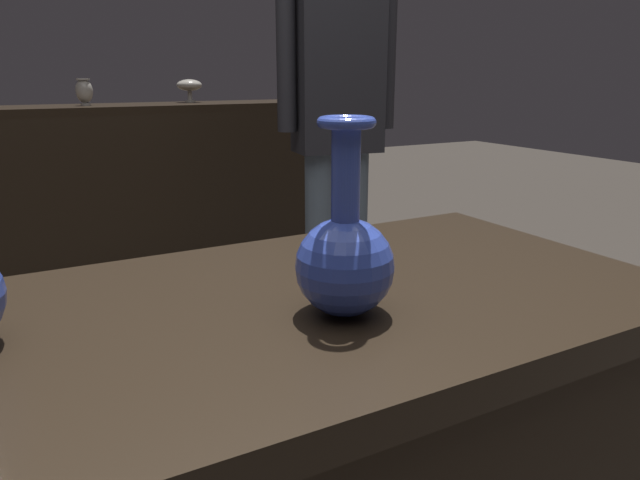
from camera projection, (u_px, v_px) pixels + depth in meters
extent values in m
cube|color=black|center=(298.00, 312.00, 0.90)|extent=(1.20, 0.64, 0.05)
cube|color=black|center=(97.00, 213.00, 2.84)|extent=(2.60, 0.40, 0.95)
cube|color=black|center=(86.00, 110.00, 2.70)|extent=(2.60, 0.40, 0.04)
sphere|color=#2D429E|center=(345.00, 267.00, 0.81)|extent=(0.14, 0.14, 0.14)
cylinder|color=#2D429E|center=(346.00, 176.00, 0.78)|extent=(0.04, 0.04, 0.14)
torus|color=#2D429E|center=(346.00, 122.00, 0.76)|extent=(0.08, 0.08, 0.02)
cylinder|color=gray|center=(190.00, 101.00, 3.00)|extent=(0.05, 0.05, 0.01)
cylinder|color=gray|center=(190.00, 96.00, 2.99)|extent=(0.02, 0.02, 0.05)
ellipsoid|color=gray|center=(189.00, 85.00, 2.98)|extent=(0.13, 0.13, 0.06)
cone|color=red|center=(284.00, 99.00, 3.21)|extent=(0.07, 0.07, 0.02)
cylinder|color=red|center=(283.00, 81.00, 3.19)|extent=(0.06, 0.06, 0.17)
cylinder|color=gray|center=(86.00, 104.00, 2.68)|extent=(0.04, 0.04, 0.01)
ellipsoid|color=gray|center=(84.00, 91.00, 2.67)|extent=(0.08, 0.08, 0.11)
cylinder|color=gray|center=(83.00, 79.00, 2.65)|extent=(0.06, 0.06, 0.01)
cylinder|color=slate|center=(353.00, 253.00, 2.39)|extent=(0.11, 0.11, 0.84)
cylinder|color=slate|center=(319.00, 257.00, 2.34)|extent=(0.11, 0.11, 0.84)
cube|color=#232328|center=(338.00, 62.00, 2.15)|extent=(0.34, 0.23, 0.67)
cylinder|color=#232328|center=(387.00, 53.00, 2.21)|extent=(0.07, 0.07, 0.57)
cylinder|color=#232328|center=(286.00, 52.00, 2.08)|extent=(0.07, 0.07, 0.57)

